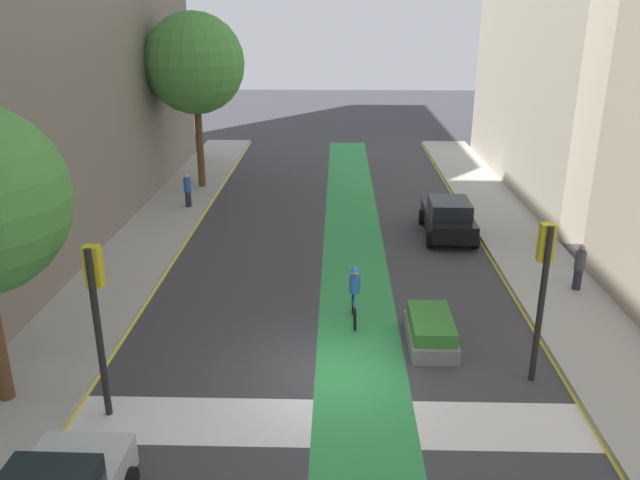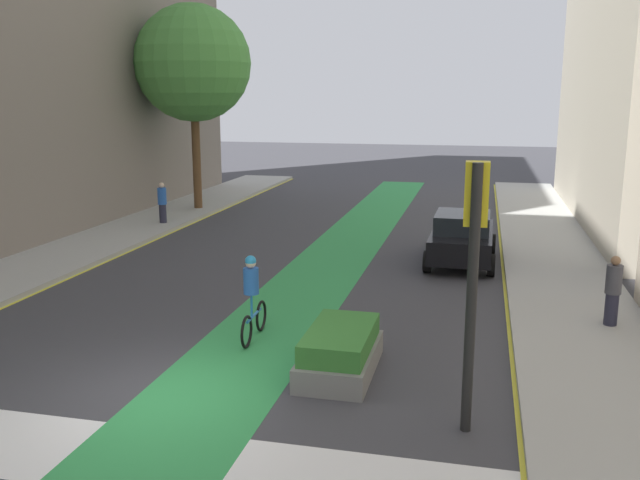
# 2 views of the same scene
# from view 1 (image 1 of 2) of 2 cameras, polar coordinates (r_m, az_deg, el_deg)

# --- Properties ---
(ground_plane) EXTENTS (120.00, 120.00, 0.00)m
(ground_plane) POSITION_cam_1_polar(r_m,az_deg,el_deg) (16.86, 0.94, -12.00)
(ground_plane) COLOR #38383D
(bike_lane_paint) EXTENTS (2.40, 60.00, 0.01)m
(bike_lane_paint) POSITION_cam_1_polar(r_m,az_deg,el_deg) (16.87, 3.71, -12.01)
(bike_lane_paint) COLOR #2D8C47
(bike_lane_paint) RESTS_ON ground_plane
(crosswalk_band) EXTENTS (12.00, 1.80, 0.01)m
(crosswalk_band) POSITION_cam_1_polar(r_m,az_deg,el_deg) (15.21, 0.83, -16.01)
(crosswalk_band) COLOR silver
(crosswalk_band) RESTS_ON ground_plane
(sidewalk_left) EXTENTS (3.00, 60.00, 0.15)m
(sidewalk_left) POSITION_cam_1_polar(r_m,az_deg,el_deg) (18.47, -23.45, -10.49)
(sidewalk_left) COLOR #9E9E99
(sidewalk_left) RESTS_ON ground_plane
(curb_stripe_left) EXTENTS (0.16, 60.00, 0.01)m
(curb_stripe_left) POSITION_cam_1_polar(r_m,az_deg,el_deg) (17.94, -18.99, -11.07)
(curb_stripe_left) COLOR yellow
(curb_stripe_left) RESTS_ON ground_plane
(sidewalk_right) EXTENTS (3.00, 60.00, 0.15)m
(sidewalk_right) POSITION_cam_1_polar(r_m,az_deg,el_deg) (18.36, 25.52, -11.02)
(sidewalk_right) COLOR #9E9E99
(sidewalk_right) RESTS_ON ground_plane
(curb_stripe_right) EXTENTS (0.16, 60.00, 0.01)m
(curb_stripe_right) POSITION_cam_1_polar(r_m,az_deg,el_deg) (17.85, 20.99, -11.50)
(curb_stripe_right) COLOR yellow
(curb_stripe_right) RESTS_ON ground_plane
(traffic_signal_near_right) EXTENTS (0.35, 0.52, 4.14)m
(traffic_signal_near_right) POSITION_cam_1_polar(r_m,az_deg,el_deg) (16.37, 19.35, -2.80)
(traffic_signal_near_right) COLOR black
(traffic_signal_near_right) RESTS_ON ground_plane
(traffic_signal_near_left) EXTENTS (0.35, 0.52, 4.13)m
(traffic_signal_near_left) POSITION_cam_1_polar(r_m,az_deg,el_deg) (14.95, -19.38, -5.03)
(traffic_signal_near_left) COLOR black
(traffic_signal_near_left) RESTS_ON ground_plane
(car_black_right_far) EXTENTS (2.08, 4.23, 1.57)m
(car_black_right_far) POSITION_cam_1_polar(r_m,az_deg,el_deg) (26.82, 11.39, 2.01)
(car_black_right_far) COLOR black
(car_black_right_far) RESTS_ON ground_plane
(cyclist_in_lane) EXTENTS (0.32, 1.73, 1.86)m
(cyclist_in_lane) POSITION_cam_1_polar(r_m,az_deg,el_deg) (19.00, 3.10, -4.79)
(cyclist_in_lane) COLOR black
(cyclist_in_lane) RESTS_ON ground_plane
(pedestrian_sidewalk_right_a) EXTENTS (0.34, 0.34, 1.55)m
(pedestrian_sidewalk_right_a) POSITION_cam_1_polar(r_m,az_deg,el_deg) (22.60, 22.16, -2.26)
(pedestrian_sidewalk_right_a) COLOR #262638
(pedestrian_sidewalk_right_a) RESTS_ON sidewalk_right
(pedestrian_sidewalk_left_a) EXTENTS (0.34, 0.34, 1.58)m
(pedestrian_sidewalk_left_a) POSITION_cam_1_polar(r_m,az_deg,el_deg) (30.36, -11.75, 4.40)
(pedestrian_sidewalk_left_a) COLOR #262638
(pedestrian_sidewalk_left_a) RESTS_ON sidewalk_left
(street_tree_far) EXTENTS (4.93, 4.93, 8.67)m
(street_tree_far) POSITION_cam_1_polar(r_m,az_deg,el_deg) (32.98, -11.15, 15.21)
(street_tree_far) COLOR brown
(street_tree_far) RESTS_ON sidewalk_left
(median_planter) EXTENTS (1.27, 2.43, 0.85)m
(median_planter) POSITION_cam_1_polar(r_m,az_deg,el_deg) (18.35, 9.88, -8.02)
(median_planter) COLOR slate
(median_planter) RESTS_ON ground_plane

